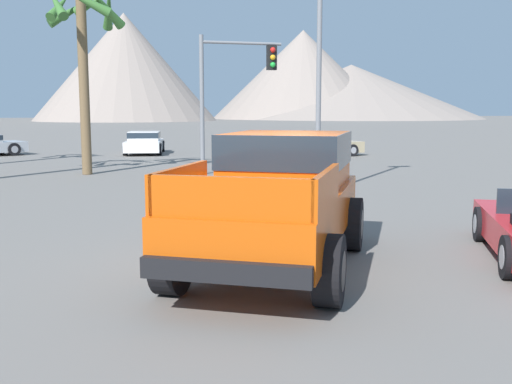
{
  "coord_description": "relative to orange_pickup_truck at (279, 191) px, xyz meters",
  "views": [
    {
      "loc": [
        -2.57,
        -8.82,
        2.41
      ],
      "look_at": [
        0.11,
        0.61,
        1.04
      ],
      "focal_mm": 42.0,
      "sensor_mm": 36.0,
      "label": 1
    }
  ],
  "objects": [
    {
      "name": "street_lamp_post",
      "position": [
        3.35,
        6.82,
        3.89
      ],
      "size": [
        0.9,
        0.24,
        8.47
      ],
      "color": "slate",
      "rests_on": "ground_plane"
    },
    {
      "name": "parked_car_white",
      "position": [
        0.16,
        23.84,
        -0.53
      ],
      "size": [
        2.55,
        4.48,
        1.19
      ],
      "rotation": [
        0.0,
        0.0,
        6.1
      ],
      "color": "white",
      "rests_on": "ground_plane"
    },
    {
      "name": "palm_tree_leaning",
      "position": [
        -2.82,
        14.08,
        4.0
      ],
      "size": [
        2.86,
        3.06,
        6.81
      ],
      "color": "brown",
      "rests_on": "ground_plane"
    },
    {
      "name": "distant_mountain_range",
      "position": [
        19.14,
        119.94,
        7.85
      ],
      "size": [
        161.44,
        68.72,
        21.1
      ],
      "color": "gray",
      "rests_on": "ground_plane"
    },
    {
      "name": "ground_plane",
      "position": [
        -0.29,
        0.07,
        -1.14
      ],
      "size": [
        320.0,
        320.0,
        0.0
      ],
      "primitive_type": "plane",
      "color": "slate"
    },
    {
      "name": "orange_pickup_truck",
      "position": [
        0.0,
        0.0,
        0.0
      ],
      "size": [
        4.29,
        5.48,
        2.02
      ],
      "rotation": [
        0.0,
        0.0,
        -0.52
      ],
      "color": "#CC4C0C",
      "rests_on": "ground_plane"
    },
    {
      "name": "parked_car_tan",
      "position": [
        8.8,
        19.75,
        -0.55
      ],
      "size": [
        4.29,
        2.6,
        1.16
      ],
      "rotation": [
        0.0,
        0.0,
        1.78
      ],
      "color": "tan",
      "rests_on": "ground_plane"
    },
    {
      "name": "traffic_light_main",
      "position": [
        2.49,
        12.95,
        2.37
      ],
      "size": [
        3.09,
        0.38,
        5.04
      ],
      "color": "slate",
      "rests_on": "ground_plane"
    }
  ]
}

